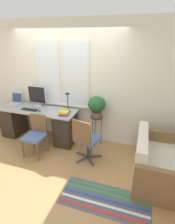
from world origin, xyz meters
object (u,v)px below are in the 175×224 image
object	(u,v)px
keyboard	(30,110)
laptop	(15,102)
office_chair_swivel	(86,139)
potted_plant	(97,106)
book_stack	(64,113)
desk_chair_wooden	(36,134)
mouse	(40,111)
desk_lamp	(68,99)
plant_stand	(96,120)
monitor	(37,96)
couch_loveseat	(157,165)

from	to	relation	value
keyboard	laptop	bearing A→B (deg)	159.22
office_chair_swivel	potted_plant	bearing A→B (deg)	-78.54
laptop	book_stack	distance (m)	1.47
desk_chair_wooden	office_chair_swivel	xyz separation A→B (m)	(1.08, 0.09, 0.04)
mouse	desk_lamp	bearing A→B (deg)	18.22
plant_stand	desk_chair_wooden	bearing A→B (deg)	-146.00
mouse	desk_chair_wooden	bearing A→B (deg)	-73.79
monitor	desk_chair_wooden	bearing A→B (deg)	-63.85
monitor	potted_plant	xyz separation A→B (m)	(1.47, 0.02, -0.08)
office_chair_swivel	potted_plant	size ratio (longest dim) A/B	2.01
couch_loveseat	plant_stand	bearing A→B (deg)	59.58
mouse	book_stack	world-z (taller)	book_stack
office_chair_swivel	plant_stand	bearing A→B (deg)	-78.54
mouse	book_stack	bearing A→B (deg)	0.48
laptop	monitor	world-z (taller)	monitor
laptop	couch_loveseat	bearing A→B (deg)	-11.11
monitor	office_chair_swivel	size ratio (longest dim) A/B	0.52
office_chair_swivel	potted_plant	world-z (taller)	potted_plant
mouse	potted_plant	distance (m)	1.29
laptop	office_chair_swivel	xyz separation A→B (m)	(2.05, -0.56, -0.34)
laptop	desk_lamp	bearing A→B (deg)	-1.75
desk_chair_wooden	couch_loveseat	distance (m)	2.42
keyboard	mouse	xyz separation A→B (m)	(0.28, -0.03, 0.01)
mouse	potted_plant	size ratio (longest dim) A/B	0.14
monitor	couch_loveseat	world-z (taller)	monitor
desk_lamp	keyboard	bearing A→B (deg)	-168.97
book_stack	potted_plant	size ratio (longest dim) A/B	0.45
desk_lamp	office_chair_swivel	distance (m)	0.98
keyboard	plant_stand	world-z (taller)	keyboard
monitor	potted_plant	distance (m)	1.47
book_stack	couch_loveseat	bearing A→B (deg)	-12.35
keyboard	office_chair_swivel	distance (m)	1.54
book_stack	potted_plant	xyz separation A→B (m)	(0.64, 0.34, 0.12)
desk_lamp	potted_plant	distance (m)	0.65
couch_loveseat	potted_plant	distance (m)	1.64
desk_lamp	desk_chair_wooden	world-z (taller)	desk_lamp
book_stack	couch_loveseat	size ratio (longest dim) A/B	0.17
keyboard	desk_chair_wooden	xyz separation A→B (m)	(0.40, -0.44, -0.33)
desk_chair_wooden	couch_loveseat	world-z (taller)	desk_chair_wooden
plant_stand	potted_plant	bearing A→B (deg)	0.00
mouse	office_chair_swivel	world-z (taller)	office_chair_swivel
desk_lamp	potted_plant	world-z (taller)	desk_lamp
keyboard	office_chair_swivel	bearing A→B (deg)	-13.19
potted_plant	book_stack	bearing A→B (deg)	-151.95
laptop	potted_plant	world-z (taller)	potted_plant
mouse	keyboard	bearing A→B (deg)	174.21
laptop	potted_plant	size ratio (longest dim) A/B	0.65
keyboard	desk_lamp	xyz separation A→B (m)	(0.89, 0.17, 0.30)
desk_chair_wooden	office_chair_swivel	distance (m)	1.09
laptop	monitor	distance (m)	0.65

